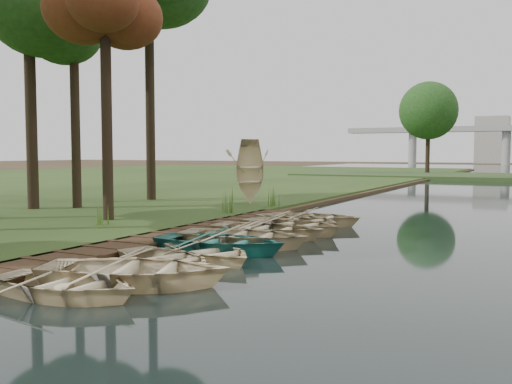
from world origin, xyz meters
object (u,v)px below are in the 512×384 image
at_px(rowboat_0, 65,280).
at_px(rowboat_2, 166,256).
at_px(rowboat_1, 135,266).
at_px(boardwalk, 171,238).
at_px(stored_rowboat, 249,197).

bearing_deg(rowboat_0, rowboat_2, -5.00).
relative_size(rowboat_1, rowboat_2, 1.26).
bearing_deg(rowboat_2, boardwalk, 54.23).
xyz_separation_m(rowboat_0, rowboat_2, (0.11, 3.06, -0.01)).
bearing_deg(rowboat_0, boardwalk, 16.29).
height_order(boardwalk, rowboat_0, rowboat_0).
bearing_deg(rowboat_1, boardwalk, 7.05).
bearing_deg(stored_rowboat, rowboat_2, -119.65).
bearing_deg(stored_rowboat, boardwalk, -125.32).
distance_m(rowboat_1, rowboat_2, 1.76).
height_order(boardwalk, rowboat_1, rowboat_1).
bearing_deg(rowboat_0, stored_rowboat, 13.54).
distance_m(rowboat_2, stored_rowboat, 14.57).
relative_size(boardwalk, rowboat_1, 4.01).
relative_size(rowboat_0, rowboat_2, 1.03).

